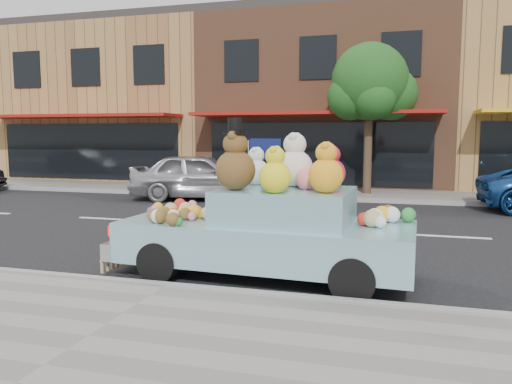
% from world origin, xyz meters
% --- Properties ---
extents(ground, '(120.00, 120.00, 0.00)m').
position_xyz_m(ground, '(0.00, 0.00, 0.00)').
color(ground, black).
rests_on(ground, ground).
extents(near_sidewalk, '(60.00, 3.00, 0.12)m').
position_xyz_m(near_sidewalk, '(0.00, -6.50, 0.06)').
color(near_sidewalk, gray).
rests_on(near_sidewalk, ground).
extents(far_sidewalk, '(60.00, 3.00, 0.12)m').
position_xyz_m(far_sidewalk, '(0.00, 6.50, 0.06)').
color(far_sidewalk, gray).
rests_on(far_sidewalk, ground).
extents(near_kerb, '(60.00, 0.12, 0.13)m').
position_xyz_m(near_kerb, '(0.00, -5.00, 0.07)').
color(near_kerb, gray).
rests_on(near_kerb, ground).
extents(far_kerb, '(60.00, 0.12, 0.13)m').
position_xyz_m(far_kerb, '(0.00, 5.00, 0.07)').
color(far_kerb, gray).
rests_on(far_kerb, ground).
extents(storefront_left, '(10.00, 9.80, 7.30)m').
position_xyz_m(storefront_left, '(-10.00, 11.97, 3.64)').
color(storefront_left, '#A17943').
rests_on(storefront_left, ground).
extents(storefront_mid, '(10.00, 9.80, 7.30)m').
position_xyz_m(storefront_mid, '(0.00, 11.97, 3.64)').
color(storefront_mid, brown).
rests_on(storefront_mid, ground).
extents(street_tree, '(3.00, 2.70, 5.22)m').
position_xyz_m(street_tree, '(2.03, 6.55, 3.69)').
color(street_tree, '#38281C').
rests_on(street_tree, ground).
extents(car_silver, '(4.83, 2.79, 1.55)m').
position_xyz_m(car_silver, '(-3.24, 4.22, 0.77)').
color(car_silver, '#ACABB0').
rests_on(car_silver, ground).
extents(art_car, '(4.56, 1.95, 2.38)m').
position_xyz_m(art_car, '(1.14, -3.92, 0.81)').
color(art_car, black).
rests_on(art_car, ground).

